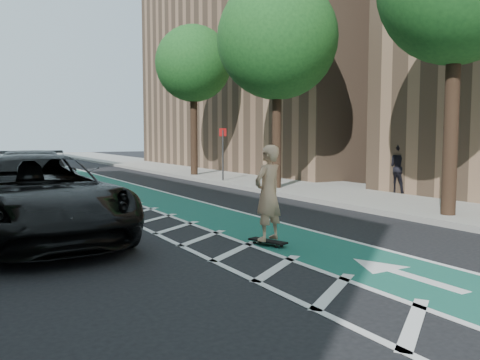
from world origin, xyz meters
TOP-DOWN VIEW (x-y plane):
  - ground at (0.00, 0.00)m, footprint 120.00×120.00m
  - bike_lane at (3.00, 10.00)m, footprint 2.00×90.00m
  - buffer_strip at (1.50, 10.00)m, footprint 1.40×90.00m
  - sidewalk_right at (9.50, 10.00)m, footprint 5.00×90.00m
  - curb_right at (7.05, 10.00)m, footprint 0.12×90.00m
  - building_right_far at (17.50, 20.00)m, footprint 14.00×22.00m
  - tree_r_c at (7.90, 8.00)m, footprint 4.20×4.20m
  - tree_r_d at (7.90, 16.00)m, footprint 4.20×4.20m
  - sign_post at (7.60, 12.00)m, footprint 0.35×0.08m
  - skateboard at (2.30, 0.11)m, footprint 0.48×0.85m
  - skateboarder at (2.30, 0.11)m, footprint 0.78×0.64m
  - suv_near at (-1.53, 3.07)m, footprint 3.19×6.46m
  - suv_far at (-1.02, 7.50)m, footprint 3.18×6.18m
  - pedestrian at (10.68, 4.50)m, footprint 0.72×0.90m

SIDE VIEW (x-z plane):
  - ground at x=0.00m, z-range 0.00..0.00m
  - buffer_strip at x=1.50m, z-range 0.00..0.01m
  - bike_lane at x=3.00m, z-range 0.00..0.01m
  - sidewalk_right at x=9.50m, z-range 0.00..0.15m
  - curb_right at x=7.05m, z-range 0.00..0.16m
  - skateboard at x=2.30m, z-range 0.03..0.15m
  - suv_far at x=-1.02m, z-range 0.00..1.71m
  - suv_near at x=-1.53m, z-range 0.00..1.76m
  - pedestrian at x=10.68m, z-range 0.15..1.93m
  - skateboarder at x=2.30m, z-range 0.11..1.97m
  - sign_post at x=7.60m, z-range 0.11..2.59m
  - tree_r_c at x=7.90m, z-range 1.82..9.72m
  - tree_r_d at x=7.90m, z-range 1.82..9.72m
  - building_right_far at x=17.50m, z-range 0.00..19.00m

